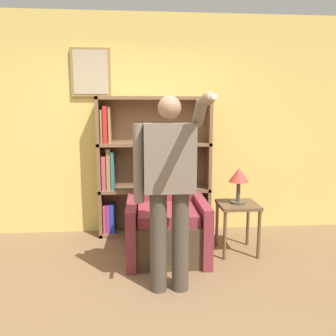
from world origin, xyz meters
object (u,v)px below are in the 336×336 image
armchair (166,221)px  person_standing (169,183)px  side_table (238,212)px  bookcase (146,168)px  table_lamp (239,178)px

armchair → person_standing: person_standing is taller
side_table → person_standing: bearing=-137.5°
person_standing → side_table: person_standing is taller
bookcase → person_standing: bookcase is taller
bookcase → person_standing: 1.46m
bookcase → table_lamp: bearing=-34.2°
table_lamp → armchair: bearing=178.2°
bookcase → person_standing: (0.18, -1.44, 0.10)m
armchair → side_table: size_ratio=2.16×
bookcase → table_lamp: 1.22m
bookcase → armchair: size_ratio=1.43×
side_table → table_lamp: size_ratio=1.43×
armchair → person_standing: bearing=-92.3°
bookcase → side_table: (1.01, -0.68, -0.40)m
armchair → table_lamp: size_ratio=3.09×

